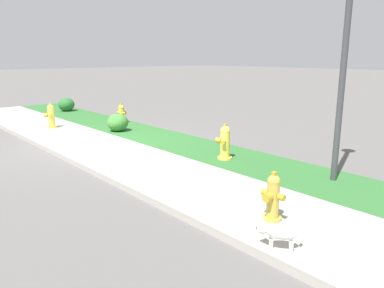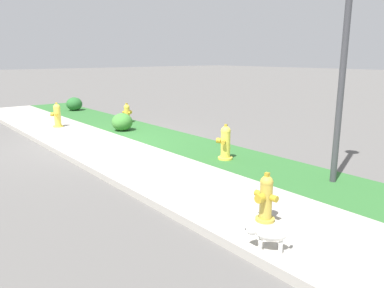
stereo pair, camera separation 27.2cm
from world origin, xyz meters
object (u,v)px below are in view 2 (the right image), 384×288
Objects in this scene: fire_hydrant_at_driveway at (225,142)px; small_white_dog at (267,234)px; shrub_bush_far_verge at (74,104)px; fire_hydrant_across_street at (266,198)px; fire_hydrant_far_end at (127,113)px; fire_hydrant_near_corner at (57,115)px; street_lamp at (349,1)px; shrub_bush_mid_verge at (122,122)px.

fire_hydrant_at_driveway is 3.99m from small_white_dog.
fire_hydrant_across_street is at bearing -10.28° from shrub_bush_far_verge.
fire_hydrant_far_end is 1.50× the size of small_white_dog.
fire_hydrant_far_end is 8.55m from fire_hydrant_across_street.
fire_hydrant_near_corner is 1.22× the size of shrub_bush_far_verge.
street_lamp reaches higher than shrub_bush_mid_verge.
fire_hydrant_far_end is at bearing 4.23° from shrub_bush_far_verge.
shrub_bush_far_verge is (-3.91, -0.29, -0.04)m from fire_hydrant_far_end.
fire_hydrant_far_end is 2.26m from fire_hydrant_near_corner.
shrub_bush_far_verge is at bearing -0.67° from fire_hydrant_near_corner.
small_white_dog is 12.94m from shrub_bush_far_verge.
fire_hydrant_near_corner reaches higher than fire_hydrant_at_driveway.
fire_hydrant_across_street is 3.58m from street_lamp.
fire_hydrant_across_street is 0.15× the size of street_lamp.
fire_hydrant_at_driveway is 3.60m from street_lamp.
small_white_dog is 7.83m from shrub_bush_mid_verge.
fire_hydrant_at_driveway is 1.78× the size of small_white_dog.
fire_hydrant_at_driveway is at bearing -74.18° from small_white_dog.
fire_hydrant_far_end is 1.02× the size of shrub_bush_far_verge.
fire_hydrant_far_end is at bearing -56.69° from small_white_dog.
street_lamp is (-0.86, 2.87, 2.87)m from small_white_dog.
small_white_dog is 4.15m from street_lamp.
shrub_bush_far_verge is 1.02× the size of shrub_bush_mid_verge.
shrub_bush_far_verge is (-11.77, -0.07, -2.81)m from street_lamp.
fire_hydrant_across_street is 0.81m from small_white_dog.
street_lamp is (8.46, 1.96, 2.71)m from fire_hydrant_near_corner.
shrub_bush_far_verge is at bearing -179.64° from street_lamp.
fire_hydrant_across_street is at bearing -85.45° from small_white_dog.
fire_hydrant_far_end is 9.25m from small_white_dog.
small_white_dog is at bearing -155.27° from fire_hydrant_at_driveway.
shrub_bush_far_verge is (-12.63, 2.79, 0.06)m from small_white_dog.
shrub_bush_mid_verge is (-4.32, -0.17, -0.11)m from fire_hydrant_at_driveway.
fire_hydrant_near_corner is at bearing -29.73° from shrub_bush_far_verge.
small_white_dog is at bearing -156.48° from fire_hydrant_near_corner.
fire_hydrant_far_end is at bearing -20.76° from fire_hydrant_across_street.
small_white_dog is (8.72, -3.08, -0.10)m from fire_hydrant_far_end.
fire_hydrant_at_driveway is 4.33m from shrub_bush_mid_verge.
shrub_bush_far_verge is at bearing -49.70° from small_white_dog.
fire_hydrant_across_street reaches higher than small_white_dog.
street_lamp is at bearing -106.78° from fire_hydrant_at_driveway.
fire_hydrant_across_street is 0.89× the size of fire_hydrant_at_driveway.
shrub_bush_mid_verge reaches higher than small_white_dog.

